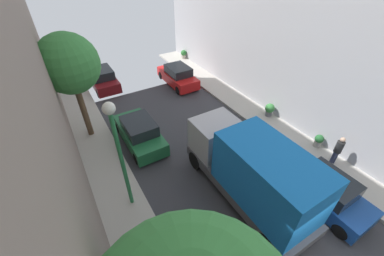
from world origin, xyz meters
name	(u,v)px	position (x,y,z in m)	size (l,w,h in m)	color
parked_car_left_2	(140,132)	(-2.70, 10.03, 0.72)	(1.78, 4.20, 1.57)	#1E6638
parked_car_left_3	(103,79)	(-2.70, 18.09, 0.72)	(1.78, 4.20, 1.57)	maroon
parked_car_right_2	(322,189)	(2.70, 2.10, 0.72)	(1.78, 4.20, 1.57)	#194799
parked_car_right_3	(178,76)	(2.70, 15.43, 0.72)	(1.78, 4.20, 1.57)	red
delivery_truck	(252,170)	(0.00, 3.89, 1.79)	(2.26, 6.60, 3.38)	#4C4C51
pedestrian	(338,150)	(5.16, 3.13, 1.07)	(0.40, 0.36, 1.72)	#2D334C
street_tree_2	(69,64)	(-5.04, 12.17, 4.53)	(3.04, 3.04, 5.93)	brown
potted_plant_3	(184,54)	(5.72, 19.82, 0.59)	(0.55, 0.55, 0.82)	#B2A899
potted_plant_4	(270,109)	(5.55, 8.04, 0.64)	(0.62, 0.62, 0.88)	slate
potted_plant_5	(319,140)	(5.66, 4.40, 0.56)	(0.47, 0.47, 0.76)	#B2A899
lamp_post	(118,144)	(-4.60, 6.24, 3.57)	(0.44, 0.44, 5.14)	#26723F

